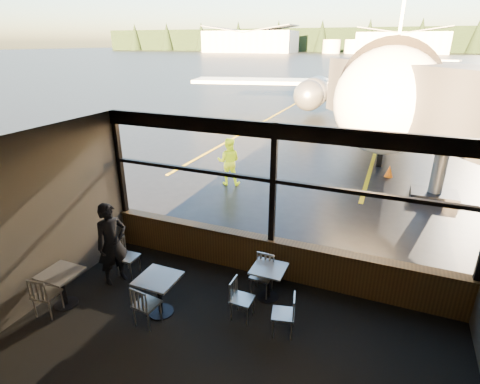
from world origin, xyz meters
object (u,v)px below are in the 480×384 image
Objects in this scene: chair_near_e at (283,314)px; chair_left_s at (47,295)px; jet_bridge at (445,137)px; chair_mid_w at (128,258)px; airliner at (399,33)px; chair_mid_s at (147,304)px; passenger at (112,244)px; cafe_table_mid at (160,295)px; chair_near_w at (242,300)px; cafe_table_left at (63,289)px; chair_near_n at (262,276)px; ground_crew at (229,161)px; cone_nose at (389,171)px; cafe_table_near at (268,283)px.

chair_left_s reaches higher than chair_near_e.
jet_bridge is 9.60m from chair_mid_w.
chair_mid_s is (-3.22, -23.98, -5.06)m from airliner.
passenger is (-6.70, -7.02, -1.40)m from jet_bridge.
cafe_table_mid is 0.98× the size of chair_near_e.
cafe_table_left is at bearing -73.59° from chair_near_w.
cafe_table_mid is 0.35m from chair_mid_s.
jet_bridge is at bearing -34.13° from chair_near_e.
chair_near_w is 0.85m from chair_near_n.
passenger reaches higher than ground_crew.
chair_near_w is 0.95× the size of chair_left_s.
chair_near_n is at bearing 25.16° from chair_near_e.
cone_nose is (0.64, -13.37, -5.27)m from airliner.
cafe_table_near is 0.83× the size of chair_mid_s.
airliner is 25.22m from cafe_table_left.
airliner reaches higher than cone_nose.
chair_left_s reaches higher than cafe_table_left.
chair_mid_s reaches higher than chair_near_w.
chair_left_s is (-0.08, -0.32, 0.06)m from cafe_table_left.
cafe_table_left is 0.92× the size of chair_near_e.
chair_near_e is (-0.80, -23.25, -5.08)m from airliner.
cafe_table_left is at bearing -175.23° from passenger.
chair_near_n is (1.63, 1.33, 0.03)m from cafe_table_mid.
chair_mid_w is 0.50× the size of ground_crew.
cafe_table_near is at bearing 157.97° from chair_near_n.
ground_crew reaches higher than cafe_table_mid.
ground_crew is at bearing 27.00° from passenger.
chair_near_w is 2.96m from chair_mid_w.
chair_mid_s is 0.99× the size of chair_left_s.
airliner reaches higher than cafe_table_mid.
chair_mid_s is (-2.42, -0.73, 0.02)m from chair_near_e.
ground_crew reaches higher than chair_left_s.
ground_crew reaches higher than cone_nose.
chair_near_e is (-2.81, -7.18, -1.91)m from jet_bridge.
chair_mid_s is at bearing 5.53° from cafe_table_left.
airliner is 19.25× the size of passenger.
chair_mid_s is at bearing 47.20° from chair_mid_w.
airliner is 40.47× the size of chair_near_n.
cafe_table_mid reaches higher than cone_nose.
ground_crew is at bearing 88.46° from cafe_table_left.
chair_near_n is (3.55, 1.86, 0.06)m from cafe_table_left.
chair_mid_w is (-1.41, 0.85, 0.03)m from cafe_table_mid.
chair_mid_w is (-3.78, 0.47, 0.02)m from chair_near_e.
chair_left_s reaches higher than cone_nose.
chair_mid_s is at bearing 86.93° from ground_crew.
chair_near_n is 1.01× the size of chair_mid_s.
passenger is at bearing 69.47° from cafe_table_left.
chair_near_n is 2.37m from chair_mid_s.
chair_mid_w reaches higher than cafe_table_left.
passenger is at bearing 62.03° from chair_left_s.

